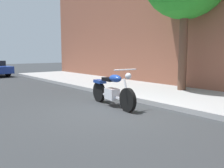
# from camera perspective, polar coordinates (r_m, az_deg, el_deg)

# --- Properties ---
(ground_plane) EXTENTS (60.00, 60.00, 0.00)m
(ground_plane) POSITION_cam_1_polar(r_m,az_deg,el_deg) (6.61, 0.07, -6.56)
(ground_plane) COLOR #303335
(sidewalk) EXTENTS (24.73, 3.34, 0.14)m
(sidewalk) POSITION_cam_1_polar(r_m,az_deg,el_deg) (8.84, 16.20, -2.84)
(sidewalk) COLOR #A1A1A1
(sidewalk) RESTS_ON ground
(motorcycle) EXTENTS (2.25, 0.71, 1.14)m
(motorcycle) POSITION_cam_1_polar(r_m,az_deg,el_deg) (7.25, 0.02, -1.51)
(motorcycle) COLOR black
(motorcycle) RESTS_ON ground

